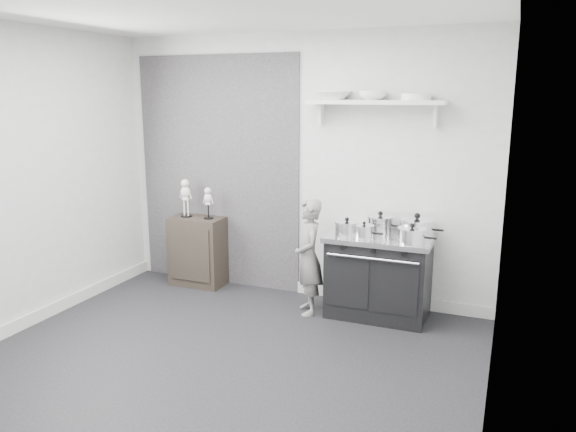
# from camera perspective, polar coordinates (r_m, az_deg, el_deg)

# --- Properties ---
(ground) EXTENTS (4.00, 4.00, 0.00)m
(ground) POSITION_cam_1_polar(r_m,az_deg,el_deg) (4.63, -7.14, -14.76)
(ground) COLOR black
(ground) RESTS_ON ground
(room_shell) EXTENTS (4.02, 3.62, 2.71)m
(room_shell) POSITION_cam_1_polar(r_m,az_deg,el_deg) (4.32, -7.79, 6.07)
(room_shell) COLOR #BCBBB9
(room_shell) RESTS_ON ground
(wall_shelf) EXTENTS (1.30, 0.26, 0.24)m
(wall_shelf) POSITION_cam_1_polar(r_m,az_deg,el_deg) (5.40, 8.84, 11.24)
(wall_shelf) COLOR silver
(wall_shelf) RESTS_ON room_shell
(stove) EXTENTS (0.99, 0.62, 0.79)m
(stove) POSITION_cam_1_polar(r_m,az_deg,el_deg) (5.45, 9.19, -6.00)
(stove) COLOR black
(stove) RESTS_ON ground
(side_cabinet) EXTENTS (0.59, 0.34, 0.77)m
(side_cabinet) POSITION_cam_1_polar(r_m,az_deg,el_deg) (6.33, -9.14, -3.54)
(side_cabinet) COLOR black
(side_cabinet) RESTS_ON ground
(child) EXTENTS (0.43, 0.49, 1.13)m
(child) POSITION_cam_1_polar(r_m,az_deg,el_deg) (5.40, 2.12, -4.19)
(child) COLOR slate
(child) RESTS_ON ground
(pot_front_left) EXTENTS (0.32, 0.23, 0.17)m
(pot_front_left) POSITION_cam_1_polar(r_m,az_deg,el_deg) (5.30, 6.00, -1.24)
(pot_front_left) COLOR white
(pot_front_left) RESTS_ON stove
(pot_back_left) EXTENTS (0.35, 0.27, 0.20)m
(pot_back_left) POSITION_cam_1_polar(r_m,az_deg,el_deg) (5.47, 9.35, -0.78)
(pot_back_left) COLOR white
(pot_back_left) RESTS_ON stove
(pot_back_right) EXTENTS (0.41, 0.32, 0.22)m
(pot_back_right) POSITION_cam_1_polar(r_m,az_deg,el_deg) (5.38, 12.95, -1.12)
(pot_back_right) COLOR white
(pot_back_right) RESTS_ON stove
(pot_front_right) EXTENTS (0.34, 0.25, 0.18)m
(pot_front_right) POSITION_cam_1_polar(r_m,az_deg,el_deg) (5.12, 12.48, -1.94)
(pot_front_right) COLOR white
(pot_front_right) RESTS_ON stove
(pot_front_center) EXTENTS (0.27, 0.19, 0.16)m
(pot_front_center) POSITION_cam_1_polar(r_m,az_deg,el_deg) (5.22, 7.74, -1.56)
(pot_front_center) COLOR white
(pot_front_center) RESTS_ON stove
(skeleton_full) EXTENTS (0.13, 0.09, 0.48)m
(skeleton_full) POSITION_cam_1_polar(r_m,az_deg,el_deg) (6.25, -10.36, 2.11)
(skeleton_full) COLOR beige
(skeleton_full) RESTS_ON side_cabinet
(skeleton_torso) EXTENTS (0.11, 0.07, 0.39)m
(skeleton_torso) POSITION_cam_1_polar(r_m,az_deg,el_deg) (6.12, -8.12, 1.54)
(skeleton_torso) COLOR beige
(skeleton_torso) RESTS_ON side_cabinet
(bowl_large) EXTENTS (0.34, 0.34, 0.08)m
(bowl_large) POSITION_cam_1_polar(r_m,az_deg,el_deg) (5.50, 4.63, 12.12)
(bowl_large) COLOR white
(bowl_large) RESTS_ON wall_shelf
(bowl_small) EXTENTS (0.26, 0.26, 0.08)m
(bowl_small) POSITION_cam_1_polar(r_m,az_deg,el_deg) (5.40, 8.57, 12.02)
(bowl_small) COLOR white
(bowl_small) RESTS_ON wall_shelf
(plate_stack) EXTENTS (0.27, 0.27, 0.06)m
(plate_stack) POSITION_cam_1_polar(r_m,az_deg,el_deg) (5.32, 12.87, 11.72)
(plate_stack) COLOR white
(plate_stack) RESTS_ON wall_shelf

